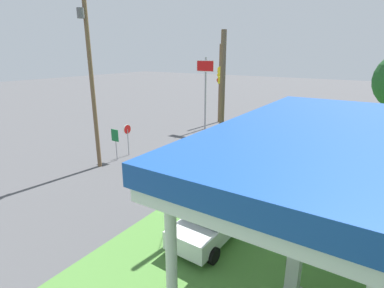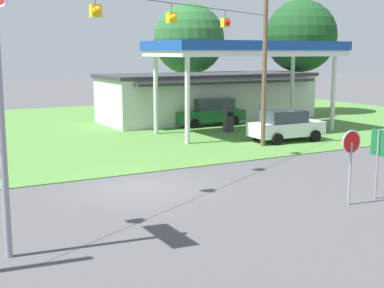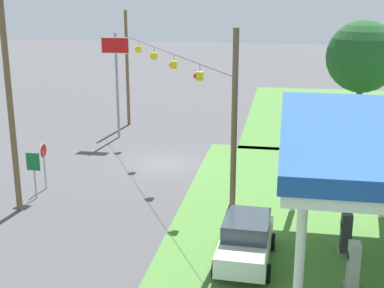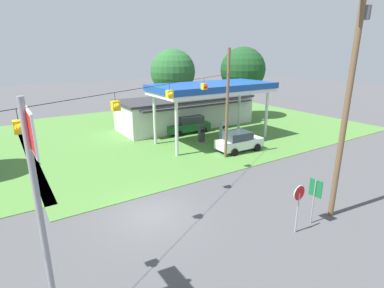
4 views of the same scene
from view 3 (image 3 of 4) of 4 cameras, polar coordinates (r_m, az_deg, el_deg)
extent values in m
plane|color=#4C4C4F|center=(32.45, -2.88, -2.14)|extent=(160.00, 160.00, 0.00)
cube|color=silver|center=(19.64, 17.35, -0.08)|extent=(11.68, 5.25, 0.35)
cube|color=#19479E|center=(19.52, 17.46, 1.19)|extent=(11.88, 5.45, 0.55)
cylinder|color=silver|center=(25.21, 10.92, -2.15)|extent=(0.28, 0.28, 4.72)
cylinder|color=silver|center=(15.58, 11.28, -14.06)|extent=(0.28, 0.28, 4.72)
cube|color=gray|center=(22.58, 15.93, -11.03)|extent=(0.71, 0.56, 0.12)
cube|color=#333338|center=(22.21, 16.10, -9.03)|extent=(0.55, 0.40, 1.61)
cube|color=black|center=(22.05, 15.61, -8.25)|extent=(0.39, 0.03, 0.24)
cube|color=gray|center=(20.29, 16.64, -14.34)|extent=(0.71, 0.56, 0.12)
cube|color=silver|center=(19.88, 16.85, -12.18)|extent=(0.55, 0.40, 1.61)
cube|color=black|center=(19.70, 16.29, -11.33)|extent=(0.39, 0.03, 0.24)
cube|color=white|center=(20.90, 5.73, -10.68)|extent=(4.21, 1.99, 0.77)
cube|color=#333D47|center=(20.82, 5.86, -8.62)|extent=(2.34, 1.78, 0.66)
cylinder|color=black|center=(19.89, 8.05, -13.50)|extent=(0.69, 0.24, 0.68)
cylinder|color=black|center=(20.06, 2.52, -13.07)|extent=(0.69, 0.24, 0.68)
cylinder|color=black|center=(22.16, 8.54, -10.27)|extent=(0.69, 0.24, 0.68)
cylinder|color=black|center=(22.32, 3.63, -9.92)|extent=(0.69, 0.24, 0.68)
cylinder|color=#99999E|center=(29.13, -15.43, -2.68)|extent=(0.08, 0.08, 2.10)
cylinder|color=white|center=(28.82, -15.58, -0.70)|extent=(0.80, 0.03, 0.80)
cylinder|color=red|center=(28.82, -15.58, -0.70)|extent=(0.70, 0.03, 0.70)
cylinder|color=gray|center=(37.92, -7.99, 6.12)|extent=(0.18, 0.18, 7.39)
cube|color=white|center=(37.45, -8.20, 10.37)|extent=(0.06, 2.02, 1.12)
cube|color=red|center=(37.45, -8.20, 10.37)|extent=(0.07, 1.90, 1.00)
cylinder|color=gray|center=(27.90, -16.44, -3.26)|extent=(0.07, 0.07, 2.40)
cube|color=#146B33|center=(27.63, -16.60, -1.82)|extent=(0.04, 0.70, 0.90)
cylinder|color=brown|center=(25.43, -19.00, 5.79)|extent=(0.28, 0.28, 11.92)
cylinder|color=brown|center=(41.47, -6.92, 7.95)|extent=(0.24, 0.24, 8.75)
cylinder|color=brown|center=(21.66, 4.49, 0.67)|extent=(0.24, 0.24, 8.75)
cylinder|color=black|center=(31.02, -3.05, 9.93)|extent=(18.50, 10.02, 0.02)
cylinder|color=black|center=(37.12, -5.70, 10.59)|extent=(0.02, 0.02, 0.35)
cube|color=yellow|center=(37.16, -5.68, 10.02)|extent=(0.32, 0.32, 0.40)
sphere|color=yellow|center=(37.20, -5.94, 10.02)|extent=(0.28, 0.28, 0.28)
cylinder|color=black|center=(33.06, -4.04, 9.98)|extent=(0.02, 0.02, 0.35)
cube|color=yellow|center=(33.10, -4.02, 9.33)|extent=(0.32, 0.32, 0.40)
sphere|color=yellow|center=(33.14, -4.31, 9.34)|extent=(0.28, 0.28, 0.28)
cylinder|color=black|center=(29.03, -1.93, 9.18)|extent=(0.02, 0.02, 0.35)
cube|color=yellow|center=(29.07, -1.92, 8.45)|extent=(0.32, 0.32, 0.40)
sphere|color=yellow|center=(29.11, -2.25, 8.45)|extent=(0.28, 0.28, 0.28)
cylinder|color=black|center=(25.06, 0.85, 8.11)|extent=(0.02, 0.02, 0.35)
cube|color=yellow|center=(25.11, 0.84, 7.26)|extent=(0.32, 0.32, 0.40)
sphere|color=red|center=(25.14, 0.46, 7.28)|extent=(0.28, 0.28, 0.28)
cylinder|color=#4C3828|center=(41.68, 17.29, 3.67)|extent=(0.44, 0.44, 3.44)
sphere|color=#1E5123|center=(41.09, 17.73, 8.87)|extent=(5.23, 5.23, 5.23)
camera|label=1|loc=(10.03, 35.29, -0.09)|focal=28.00mm
camera|label=2|loc=(45.28, -23.44, 8.23)|focal=50.00mm
camera|label=4|loc=(41.31, -19.70, 12.78)|focal=28.00mm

